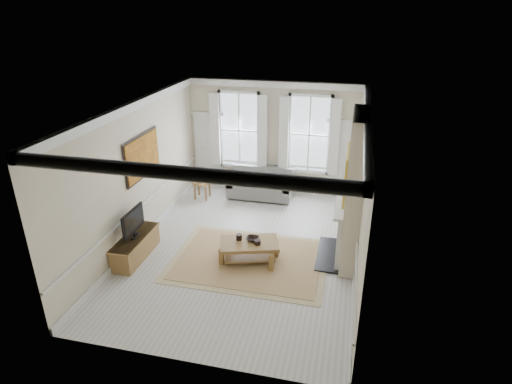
% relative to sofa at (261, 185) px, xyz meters
% --- Properties ---
extents(floor, '(7.20, 7.20, 0.00)m').
position_rel_sofa_xyz_m(floor, '(0.28, -3.11, -0.36)').
color(floor, '#B7B5AD').
rests_on(floor, ground).
extents(ceiling, '(7.20, 7.20, 0.00)m').
position_rel_sofa_xyz_m(ceiling, '(0.28, -3.11, 3.04)').
color(ceiling, white).
rests_on(ceiling, back_wall).
extents(back_wall, '(5.20, 0.00, 5.20)m').
position_rel_sofa_xyz_m(back_wall, '(0.28, 0.49, 1.34)').
color(back_wall, beige).
rests_on(back_wall, floor).
extents(left_wall, '(0.00, 7.20, 7.20)m').
position_rel_sofa_xyz_m(left_wall, '(-2.32, -3.11, 1.34)').
color(left_wall, beige).
rests_on(left_wall, floor).
extents(right_wall, '(0.00, 7.20, 7.20)m').
position_rel_sofa_xyz_m(right_wall, '(2.88, -3.11, 1.34)').
color(right_wall, beige).
rests_on(right_wall, floor).
extents(window_left, '(1.26, 0.20, 2.20)m').
position_rel_sofa_xyz_m(window_left, '(-0.77, 0.44, 1.54)').
color(window_left, '#B2BCC6').
rests_on(window_left, back_wall).
extents(window_right, '(1.26, 0.20, 2.20)m').
position_rel_sofa_xyz_m(window_right, '(1.33, 0.44, 1.54)').
color(window_right, '#B2BCC6').
rests_on(window_right, back_wall).
extents(door_left, '(0.90, 0.08, 2.30)m').
position_rel_sofa_xyz_m(door_left, '(-1.77, 0.45, 0.79)').
color(door_left, silver).
rests_on(door_left, floor).
extents(door_right, '(0.90, 0.08, 2.30)m').
position_rel_sofa_xyz_m(door_right, '(2.33, 0.45, 0.79)').
color(door_right, silver).
rests_on(door_right, floor).
extents(painting, '(0.05, 1.66, 1.06)m').
position_rel_sofa_xyz_m(painting, '(-2.28, -2.81, 1.69)').
color(painting, '#C18421').
rests_on(painting, left_wall).
extents(chimney_breast, '(0.35, 1.70, 3.38)m').
position_rel_sofa_xyz_m(chimney_breast, '(2.71, -2.91, 1.34)').
color(chimney_breast, beige).
rests_on(chimney_breast, floor).
extents(hearth, '(0.55, 1.50, 0.05)m').
position_rel_sofa_xyz_m(hearth, '(2.28, -2.91, -0.34)').
color(hearth, black).
rests_on(hearth, floor).
extents(fireplace, '(0.21, 1.45, 1.33)m').
position_rel_sofa_xyz_m(fireplace, '(2.48, -2.91, 0.37)').
color(fireplace, silver).
rests_on(fireplace, floor).
extents(mirror, '(0.06, 1.26, 1.06)m').
position_rel_sofa_xyz_m(mirror, '(2.49, -2.91, 1.69)').
color(mirror, gold).
rests_on(mirror, chimney_breast).
extents(sofa, '(1.89, 0.92, 0.87)m').
position_rel_sofa_xyz_m(sofa, '(0.00, 0.00, 0.00)').
color(sofa, slate).
rests_on(sofa, floor).
extents(side_table, '(0.56, 0.56, 0.52)m').
position_rel_sofa_xyz_m(side_table, '(-1.69, -0.51, 0.05)').
color(side_table, brown).
rests_on(side_table, floor).
extents(rug, '(3.50, 2.60, 0.02)m').
position_rel_sofa_xyz_m(rug, '(0.53, -3.55, -0.35)').
color(rug, tan).
rests_on(rug, floor).
extents(coffee_table, '(1.46, 1.10, 0.49)m').
position_rel_sofa_xyz_m(coffee_table, '(0.53, -3.55, 0.04)').
color(coffee_table, brown).
rests_on(coffee_table, rug).
extents(ceramic_pot_a, '(0.14, 0.14, 0.14)m').
position_rel_sofa_xyz_m(ceramic_pot_a, '(0.28, -3.50, 0.19)').
color(ceramic_pot_a, black).
rests_on(ceramic_pot_a, coffee_table).
extents(ceramic_pot_b, '(0.14, 0.14, 0.10)m').
position_rel_sofa_xyz_m(ceramic_pot_b, '(0.73, -3.60, 0.17)').
color(ceramic_pot_b, black).
rests_on(ceramic_pot_b, coffee_table).
extents(bowl, '(0.30, 0.30, 0.07)m').
position_rel_sofa_xyz_m(bowl, '(0.58, -3.45, 0.16)').
color(bowl, black).
rests_on(bowl, coffee_table).
extents(tv_stand, '(0.48, 1.51, 0.54)m').
position_rel_sofa_xyz_m(tv_stand, '(-2.06, -4.00, -0.09)').
color(tv_stand, brown).
rests_on(tv_stand, floor).
extents(tv, '(0.08, 0.90, 0.68)m').
position_rel_sofa_xyz_m(tv, '(-2.03, -4.00, 0.57)').
color(tv, black).
rests_on(tv, tv_stand).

